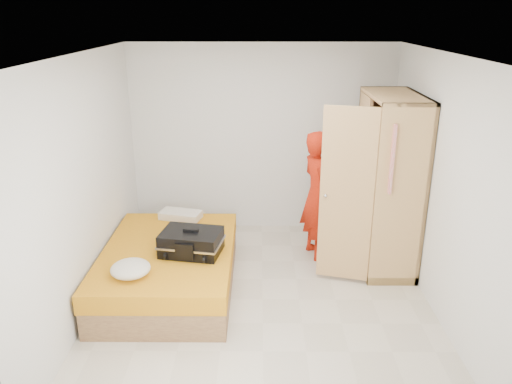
{
  "coord_description": "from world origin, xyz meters",
  "views": [
    {
      "loc": [
        -0.04,
        -4.73,
        2.97
      ],
      "look_at": [
        -0.08,
        0.7,
        1.0
      ],
      "focal_mm": 35.0,
      "sensor_mm": 36.0,
      "label": 1
    }
  ],
  "objects_px": {
    "bed": "(169,268)",
    "person": "(318,195)",
    "suitcase": "(191,242)",
    "round_cushion": "(131,269)",
    "wardrobe": "(384,188)"
  },
  "relations": [
    {
      "from": "wardrobe",
      "to": "suitcase",
      "type": "height_order",
      "value": "wardrobe"
    },
    {
      "from": "person",
      "to": "round_cushion",
      "type": "bearing_deg",
      "value": 108.11
    },
    {
      "from": "wardrobe",
      "to": "round_cushion",
      "type": "height_order",
      "value": "wardrobe"
    },
    {
      "from": "bed",
      "to": "person",
      "type": "relative_size",
      "value": 1.24
    },
    {
      "from": "suitcase",
      "to": "person",
      "type": "bearing_deg",
      "value": 43.53
    },
    {
      "from": "person",
      "to": "bed",
      "type": "bearing_deg",
      "value": 98.1
    },
    {
      "from": "wardrobe",
      "to": "round_cushion",
      "type": "distance_m",
      "value": 3.06
    },
    {
      "from": "bed",
      "to": "round_cushion",
      "type": "xyz_separation_m",
      "value": [
        -0.26,
        -0.61,
        0.32
      ]
    },
    {
      "from": "bed",
      "to": "wardrobe",
      "type": "bearing_deg",
      "value": 14.03
    },
    {
      "from": "suitcase",
      "to": "wardrobe",
      "type": "bearing_deg",
      "value": 28.46
    },
    {
      "from": "wardrobe",
      "to": "round_cushion",
      "type": "bearing_deg",
      "value": -155.96
    },
    {
      "from": "wardrobe",
      "to": "suitcase",
      "type": "distance_m",
      "value": 2.37
    },
    {
      "from": "person",
      "to": "suitcase",
      "type": "distance_m",
      "value": 1.76
    },
    {
      "from": "bed",
      "to": "suitcase",
      "type": "height_order",
      "value": "suitcase"
    },
    {
      "from": "suitcase",
      "to": "round_cushion",
      "type": "relative_size",
      "value": 1.82
    }
  ]
}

